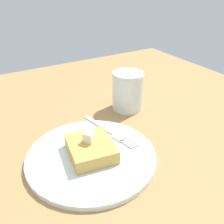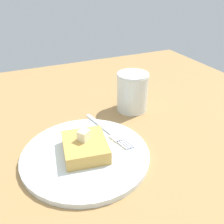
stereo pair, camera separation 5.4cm
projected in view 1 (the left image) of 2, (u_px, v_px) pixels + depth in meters
table_surface at (107, 161)px, 48.48cm from camera, size 112.28×112.28×2.22cm
plate at (91, 156)px, 47.24cm from camera, size 24.39×24.39×1.04cm
toast_slice_center at (91, 149)px, 46.35cm from camera, size 10.31×9.32×2.66cm
butter_pat_primary at (89, 137)px, 45.66cm from camera, size 2.56×2.61×1.96cm
fork at (112, 133)px, 52.95cm from camera, size 15.94×4.79×0.36cm
syrup_jar at (128, 92)px, 62.72cm from camera, size 7.91×7.91×9.70cm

